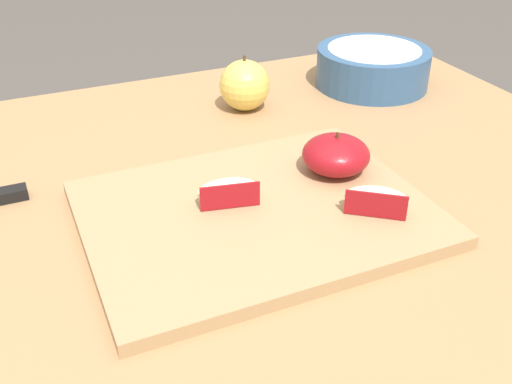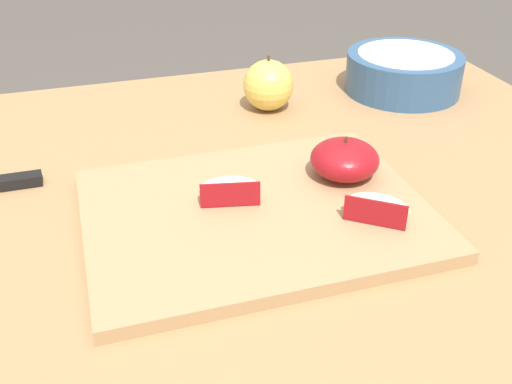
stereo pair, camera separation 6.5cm
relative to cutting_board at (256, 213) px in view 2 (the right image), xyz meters
name	(u,v)px [view 2 (the right image)]	position (x,y,z in m)	size (l,w,h in m)	color
dining_table	(211,273)	(-0.04, 0.05, -0.12)	(1.15, 0.84, 0.73)	#9E754C
cutting_board	(256,213)	(0.00, 0.00, 0.00)	(0.37, 0.29, 0.02)	#A37F56
apple_half_skin_up	(345,159)	(0.12, 0.04, 0.03)	(0.08, 0.08, 0.05)	maroon
apple_wedge_middle	(377,207)	(0.12, -0.06, 0.02)	(0.07, 0.06, 0.03)	beige
apple_wedge_back	(230,189)	(-0.02, 0.02, 0.02)	(0.07, 0.04, 0.03)	beige
paring_knife	(0,184)	(-0.27, 0.15, 0.00)	(0.16, 0.02, 0.01)	silver
whole_apple_golden	(268,85)	(0.11, 0.29, 0.03)	(0.08, 0.08, 0.09)	#DBBC51
ceramic_fruit_bowl	(404,71)	(0.34, 0.29, 0.03)	(0.19, 0.19, 0.06)	#2D517A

